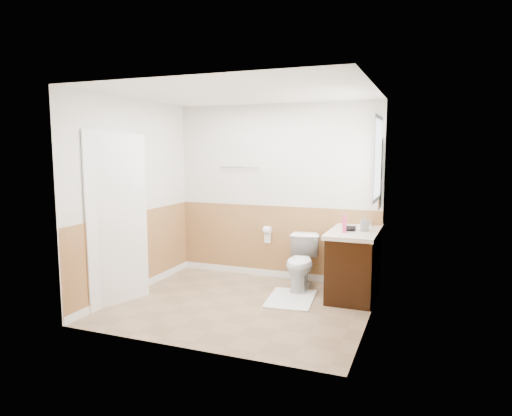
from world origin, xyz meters
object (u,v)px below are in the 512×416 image
at_px(toilet, 301,263).
at_px(bath_mat, 291,299).
at_px(vanity_cabinet, 355,265).
at_px(soap_dispenser, 365,223).
at_px(lotion_bottle, 344,224).

height_order(toilet, bath_mat, toilet).
xyz_separation_m(bath_mat, vanity_cabinet, (0.70, 0.47, 0.39)).
bearing_deg(soap_dispenser, vanity_cabinet, 153.92).
bearing_deg(lotion_bottle, toilet, 157.46).
distance_m(vanity_cabinet, lotion_bottle, 0.62).
bearing_deg(toilet, bath_mat, -96.18).
distance_m(vanity_cabinet, soap_dispenser, 0.57).
distance_m(toilet, vanity_cabinet, 0.70).
relative_size(bath_mat, lotion_bottle, 3.64).
bearing_deg(soap_dispenser, toilet, 175.95).
relative_size(vanity_cabinet, lotion_bottle, 5.00).
bearing_deg(vanity_cabinet, bath_mat, -146.40).
relative_size(toilet, soap_dispenser, 3.54).
distance_m(bath_mat, lotion_bottle, 1.15).
distance_m(toilet, bath_mat, 0.58).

